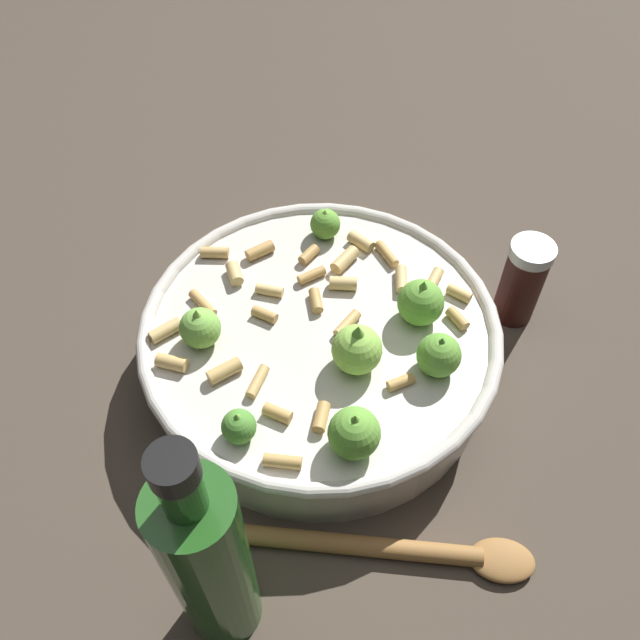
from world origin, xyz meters
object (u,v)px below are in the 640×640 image
(cooking_pan, at_px, (321,344))
(olive_oil_bottle, at_px, (209,563))
(wooden_spoon, at_px, (402,550))
(pepper_shaker, at_px, (522,282))

(cooking_pan, bearing_deg, olive_oil_bottle, -36.90)
(cooking_pan, relative_size, olive_oil_bottle, 1.32)
(cooking_pan, distance_m, wooden_spoon, 0.19)
(pepper_shaker, height_order, wooden_spoon, pepper_shaker)
(pepper_shaker, xyz_separation_m, wooden_spoon, (0.19, -0.21, -0.04))
(cooking_pan, xyz_separation_m, pepper_shaker, (-0.00, 0.21, 0.01))
(olive_oil_bottle, bearing_deg, wooden_spoon, 88.55)
(wooden_spoon, bearing_deg, olive_oil_bottle, -91.45)
(pepper_shaker, height_order, olive_oil_bottle, olive_oil_bottle)
(olive_oil_bottle, xyz_separation_m, wooden_spoon, (0.00, 0.14, -0.10))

